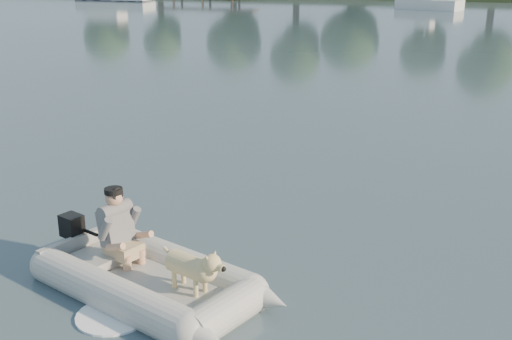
% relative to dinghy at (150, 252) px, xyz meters
% --- Properties ---
extents(water, '(160.00, 160.00, 0.00)m').
position_rel_dinghy_xyz_m(water, '(0.35, 0.09, -0.51)').
color(water, slate).
rests_on(water, ground).
extents(dinghy, '(5.16, 4.59, 1.22)m').
position_rel_dinghy_xyz_m(dinghy, '(0.00, 0.00, 0.00)').
color(dinghy, '#A5A59F').
rests_on(dinghy, water).
extents(man, '(0.77, 0.72, 0.94)m').
position_rel_dinghy_xyz_m(man, '(-0.56, 0.24, 0.17)').
color(man, slate).
rests_on(man, dinghy).
extents(dog, '(0.86, 0.54, 0.54)m').
position_rel_dinghy_xyz_m(dog, '(0.55, -0.14, -0.06)').
color(dog, '#D2B979').
rests_on(dog, dinghy).
extents(outboard_motor, '(0.42, 0.36, 0.69)m').
position_rel_dinghy_xyz_m(outboard_motor, '(-1.37, 0.47, -0.24)').
color(outboard_motor, black).
rests_on(outboard_motor, dinghy).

